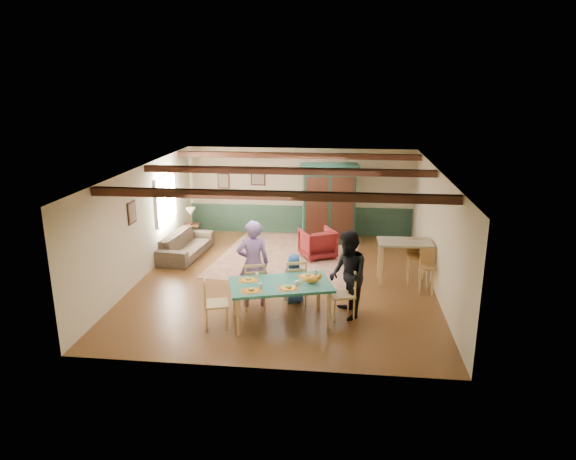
# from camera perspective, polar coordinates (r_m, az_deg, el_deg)

# --- Properties ---
(floor) EXTENTS (8.00, 8.00, 0.00)m
(floor) POSITION_cam_1_polar(r_m,az_deg,el_deg) (12.53, -0.34, -5.58)
(floor) COLOR #512F16
(floor) RESTS_ON ground
(wall_back) EXTENTS (7.00, 0.02, 2.70)m
(wall_back) POSITION_cam_1_polar(r_m,az_deg,el_deg) (15.96, 1.32, 4.27)
(wall_back) COLOR beige
(wall_back) RESTS_ON floor
(wall_left) EXTENTS (0.02, 8.00, 2.70)m
(wall_left) POSITION_cam_1_polar(r_m,az_deg,el_deg) (12.96, -15.91, 0.82)
(wall_left) COLOR beige
(wall_left) RESTS_ON floor
(wall_right) EXTENTS (0.02, 8.00, 2.70)m
(wall_right) POSITION_cam_1_polar(r_m,az_deg,el_deg) (12.21, 16.20, -0.14)
(wall_right) COLOR beige
(wall_right) RESTS_ON floor
(ceiling) EXTENTS (7.00, 8.00, 0.02)m
(ceiling) POSITION_cam_1_polar(r_m,az_deg,el_deg) (11.79, -0.36, 6.69)
(ceiling) COLOR silver
(ceiling) RESTS_ON wall_back
(wainscot_back) EXTENTS (6.95, 0.03, 0.90)m
(wainscot_back) POSITION_cam_1_polar(r_m,az_deg,el_deg) (16.15, 1.29, 1.13)
(wainscot_back) COLOR #1F392A
(wainscot_back) RESTS_ON floor
(ceiling_beam_front) EXTENTS (6.95, 0.16, 0.16)m
(ceiling_beam_front) POSITION_cam_1_polar(r_m,az_deg,el_deg) (9.57, -1.96, 3.88)
(ceiling_beam_front) COLOR black
(ceiling_beam_front) RESTS_ON ceiling
(ceiling_beam_mid) EXTENTS (6.95, 0.16, 0.16)m
(ceiling_beam_mid) POSITION_cam_1_polar(r_m,az_deg,el_deg) (12.20, -0.14, 6.58)
(ceiling_beam_mid) COLOR black
(ceiling_beam_mid) RESTS_ON ceiling
(ceiling_beam_back) EXTENTS (6.95, 0.16, 0.16)m
(ceiling_beam_back) POSITION_cam_1_polar(r_m,az_deg,el_deg) (14.76, 1.00, 8.26)
(ceiling_beam_back) COLOR black
(ceiling_beam_back) RESTS_ON ceiling
(window_left) EXTENTS (0.06, 1.60, 1.30)m
(window_left) POSITION_cam_1_polar(r_m,az_deg,el_deg) (14.44, -13.38, 3.37)
(window_left) COLOR white
(window_left) RESTS_ON wall_left
(picture_left_wall) EXTENTS (0.04, 0.42, 0.52)m
(picture_left_wall) POSITION_cam_1_polar(r_m,az_deg,el_deg) (12.31, -16.95, 1.87)
(picture_left_wall) COLOR gray
(picture_left_wall) RESTS_ON wall_left
(picture_back_a) EXTENTS (0.45, 0.04, 0.55)m
(picture_back_a) POSITION_cam_1_polar(r_m,az_deg,el_deg) (16.00, -3.35, 5.93)
(picture_back_a) COLOR gray
(picture_back_a) RESTS_ON wall_back
(picture_back_b) EXTENTS (0.38, 0.04, 0.48)m
(picture_back_b) POSITION_cam_1_polar(r_m,az_deg,el_deg) (16.25, -7.19, 5.45)
(picture_back_b) COLOR gray
(picture_back_b) RESTS_ON wall_back
(dining_table) EXTENTS (2.21, 1.61, 0.82)m
(dining_table) POSITION_cam_1_polar(r_m,az_deg,el_deg) (10.30, -0.83, -8.10)
(dining_table) COLOR #216A56
(dining_table) RESTS_ON floor
(dining_chair_far_left) EXTENTS (0.58, 0.59, 1.04)m
(dining_chair_far_left) POSITION_cam_1_polar(r_m,az_deg,el_deg) (10.92, -3.80, -6.04)
(dining_chair_far_left) COLOR tan
(dining_chair_far_left) RESTS_ON floor
(dining_chair_far_right) EXTENTS (0.58, 0.59, 1.04)m
(dining_chair_far_right) POSITION_cam_1_polar(r_m,az_deg,el_deg) (11.04, 0.76, -5.74)
(dining_chair_far_right) COLOR tan
(dining_chair_far_right) RESTS_ON floor
(dining_chair_end_left) EXTENTS (0.59, 0.58, 1.04)m
(dining_chair_end_left) POSITION_cam_1_polar(r_m,az_deg,el_deg) (10.15, -7.97, -7.97)
(dining_chair_end_left) COLOR tan
(dining_chair_end_left) RESTS_ON floor
(dining_chair_end_right) EXTENTS (0.59, 0.58, 1.04)m
(dining_chair_end_right) POSITION_cam_1_polar(r_m,az_deg,el_deg) (10.51, 6.03, -7.01)
(dining_chair_end_right) COLOR tan
(dining_chair_end_right) RESTS_ON floor
(person_man) EXTENTS (0.79, 0.63, 1.90)m
(person_man) POSITION_cam_1_polar(r_m,az_deg,el_deg) (10.85, -3.90, -3.78)
(person_man) COLOR #835FA2
(person_man) RESTS_ON floor
(person_woman) EXTENTS (0.91, 1.04, 1.81)m
(person_woman) POSITION_cam_1_polar(r_m,az_deg,el_deg) (10.40, 6.68, -5.01)
(person_woman) COLOR black
(person_woman) RESTS_ON floor
(person_child) EXTENTS (0.62, 0.49, 1.11)m
(person_child) POSITION_cam_1_polar(r_m,az_deg,el_deg) (11.11, 0.67, -5.43)
(person_child) COLOR #27549C
(person_child) RESTS_ON floor
(cat) EXTENTS (0.42, 0.26, 0.20)m
(cat) POSITION_cam_1_polar(r_m,az_deg,el_deg) (10.11, 2.66, -5.45)
(cat) COLOR orange
(cat) RESTS_ON dining_table
(place_setting_near_left) EXTENTS (0.52, 0.44, 0.11)m
(place_setting_near_left) POSITION_cam_1_polar(r_m,az_deg,el_deg) (9.79, -4.10, -6.49)
(place_setting_near_left) COLOR orange
(place_setting_near_left) RESTS_ON dining_table
(place_setting_near_center) EXTENTS (0.52, 0.44, 0.11)m
(place_setting_near_center) POSITION_cam_1_polar(r_m,az_deg,el_deg) (9.88, 0.05, -6.23)
(place_setting_near_center) COLOR orange
(place_setting_near_center) RESTS_ON dining_table
(place_setting_far_left) EXTENTS (0.52, 0.44, 0.11)m
(place_setting_far_left) POSITION_cam_1_polar(r_m,az_deg,el_deg) (10.30, -4.43, -5.33)
(place_setting_far_left) COLOR orange
(place_setting_far_left) RESTS_ON dining_table
(place_setting_far_right) EXTENTS (0.52, 0.44, 0.11)m
(place_setting_far_right) POSITION_cam_1_polar(r_m,az_deg,el_deg) (10.47, 2.19, -4.91)
(place_setting_far_right) COLOR orange
(place_setting_far_right) RESTS_ON dining_table
(area_rug) EXTENTS (4.12, 4.72, 0.01)m
(area_rug) POSITION_cam_1_polar(r_m,az_deg,el_deg) (14.21, 0.06, -2.87)
(area_rug) COLOR beige
(area_rug) RESTS_ON floor
(armoire) EXTENTS (1.74, 0.88, 2.36)m
(armoire) POSITION_cam_1_polar(r_m,az_deg,el_deg) (15.10, 4.53, 2.88)
(armoire) COLOR #143326
(armoire) RESTS_ON floor
(armchair) EXTENTS (1.15, 1.16, 0.80)m
(armchair) POSITION_cam_1_polar(r_m,az_deg,el_deg) (14.01, 3.30, -1.49)
(armchair) COLOR #4A0E13
(armchair) RESTS_ON floor
(sofa) EXTENTS (1.06, 2.26, 0.64)m
(sofa) POSITION_cam_1_polar(r_m,az_deg,el_deg) (14.40, -11.28, -1.62)
(sofa) COLOR #403528
(sofa) RESTS_ON floor
(end_table) EXTENTS (0.50, 0.50, 0.56)m
(end_table) POSITION_cam_1_polar(r_m,az_deg,el_deg) (15.56, -10.66, -0.39)
(end_table) COLOR black
(end_table) RESTS_ON floor
(table_lamp) EXTENTS (0.29, 0.29, 0.51)m
(table_lamp) POSITION_cam_1_polar(r_m,az_deg,el_deg) (15.42, -10.76, 1.50)
(table_lamp) COLOR beige
(table_lamp) RESTS_ON end_table
(counter_table) EXTENTS (1.28, 0.78, 1.05)m
(counter_table) POSITION_cam_1_polar(r_m,az_deg,el_deg) (12.48, 12.72, -3.52)
(counter_table) COLOR tan
(counter_table) RESTS_ON floor
(bar_stool_left) EXTENTS (0.39, 0.43, 1.06)m
(bar_stool_left) POSITION_cam_1_polar(r_m,az_deg,el_deg) (12.53, 13.88, -3.49)
(bar_stool_left) COLOR #A3763F
(bar_stool_left) RESTS_ON floor
(bar_stool_right) EXTENTS (0.39, 0.42, 1.02)m
(bar_stool_right) POSITION_cam_1_polar(r_m,az_deg,el_deg) (12.03, 15.16, -4.54)
(bar_stool_right) COLOR #A3763F
(bar_stool_right) RESTS_ON floor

